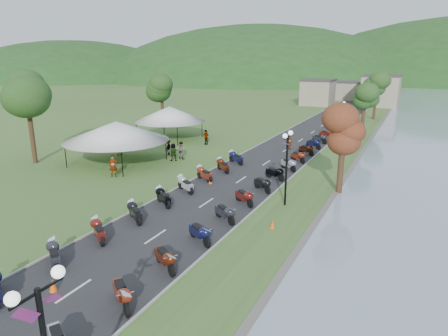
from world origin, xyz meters
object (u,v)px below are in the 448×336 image
at_px(pedestrian_a, 114,177).
at_px(pedestrian_b, 181,159).
at_px(vendor_tent_main, 117,143).
at_px(pedestrian_c, 168,155).

height_order(pedestrian_a, pedestrian_b, pedestrian_a).
height_order(vendor_tent_main, pedestrian_b, vendor_tent_main).
relative_size(pedestrian_a, pedestrian_c, 1.19).
bearing_deg(pedestrian_b, vendor_tent_main, 56.46).
bearing_deg(vendor_tent_main, pedestrian_a, -54.34).
bearing_deg(pedestrian_c, pedestrian_a, -6.30).
bearing_deg(pedestrian_a, pedestrian_b, 42.05).
relative_size(pedestrian_b, pedestrian_c, 1.08).
distance_m(vendor_tent_main, pedestrian_c, 5.84).
height_order(vendor_tent_main, pedestrian_a, vendor_tent_main).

